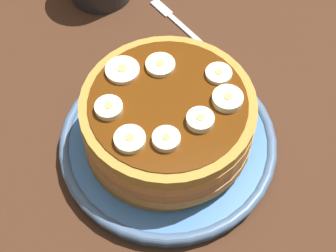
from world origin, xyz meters
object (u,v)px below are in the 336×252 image
pancake_stack (164,120)px  banana_slice_7 (166,139)px  banana_slice_2 (109,108)px  banana_slice_3 (227,99)px  banana_slice_4 (122,71)px  banana_slice_5 (219,74)px  banana_slice_0 (200,120)px  fork (180,23)px  plate (168,142)px  banana_slice_6 (130,140)px  banana_slice_1 (162,65)px

pancake_stack → banana_slice_7: (-4.58, 0.60, 3.78)cm
banana_slice_2 → banana_slice_3: 11.58cm
banana_slice_4 → banana_slice_7: bearing=-161.7°
banana_slice_4 → banana_slice_5: same height
banana_slice_2 → pancake_stack: bearing=-88.5°
banana_slice_0 → fork: banana_slice_0 is taller
banana_slice_0 → banana_slice_7: 3.84cm
plate → banana_slice_5: size_ratio=8.80×
banana_slice_4 → fork: banana_slice_4 is taller
banana_slice_0 → banana_slice_2: 8.89cm
pancake_stack → fork: pancake_stack is taller
banana_slice_2 → banana_slice_4: bearing=-22.8°
banana_slice_3 → fork: bearing=2.6°
plate → banana_slice_7: banana_slice_7 is taller
pancake_stack → banana_slice_0: (-3.08, -2.94, 3.84)cm
banana_slice_6 → banana_slice_7: bearing=-99.6°
banana_slice_1 → fork: size_ratio=0.26×
plate → banana_slice_4: bearing=41.0°
banana_slice_4 → banana_slice_6: (-8.37, 0.36, 0.08)cm
plate → banana_slice_3: banana_slice_3 is taller
banana_slice_3 → banana_slice_6: size_ratio=1.02×
banana_slice_2 → banana_slice_3: (-0.99, -11.54, 0.03)cm
banana_slice_1 → fork: 17.06cm
banana_slice_1 → banana_slice_6: bearing=151.8°
fork → pancake_stack: bearing=164.1°
banana_slice_3 → banana_slice_5: size_ratio=1.12×
banana_slice_1 → pancake_stack: bearing=172.7°
plate → banana_slice_3: 9.88cm
banana_slice_3 → banana_slice_0: bearing=121.9°
pancake_stack → banana_slice_0: bearing=-136.4°
banana_slice_3 → pancake_stack: bearing=79.5°
banana_slice_1 → banana_slice_6: size_ratio=1.02×
banana_slice_0 → banana_slice_2: size_ratio=0.98×
banana_slice_5 → pancake_stack: bearing=110.3°
banana_slice_0 → banana_slice_3: 3.71cm
plate → banana_slice_7: 9.15cm
banana_slice_1 → banana_slice_4: same height
pancake_stack → banana_slice_1: 5.74cm
banana_slice_2 → banana_slice_7: same height
banana_slice_5 → banana_slice_6: 11.72cm
banana_slice_6 → banana_slice_7: size_ratio=1.12×
banana_slice_0 → banana_slice_6: banana_slice_0 is taller
banana_slice_6 → banana_slice_3: bearing=-73.9°
banana_slice_1 → banana_slice_6: 9.48cm
banana_slice_4 → banana_slice_7: banana_slice_7 is taller
banana_slice_2 → banana_slice_4: banana_slice_2 is taller
banana_slice_3 → fork: banana_slice_3 is taller
banana_slice_0 → banana_slice_4: bearing=41.1°
banana_slice_2 → banana_slice_6: bearing=-158.5°
pancake_stack → banana_slice_6: 6.76cm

